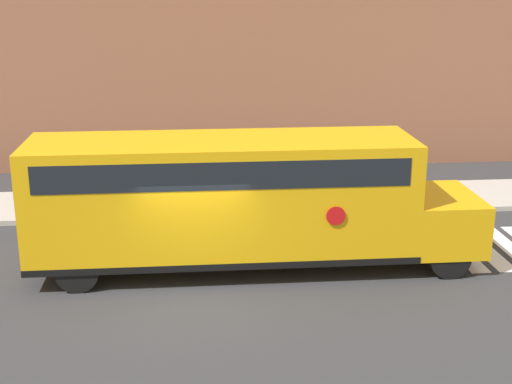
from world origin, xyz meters
name	(u,v)px	position (x,y,z in m)	size (l,w,h in m)	color
ground_plane	(196,291)	(0.00, 0.00, 0.00)	(60.00, 60.00, 0.00)	#333335
sidewalk_strip	(194,203)	(0.00, 6.50, 0.07)	(44.00, 3.00, 0.15)	#B2ADA3
building_backdrop	(189,14)	(0.00, 13.00, 5.55)	(32.00, 4.00, 11.11)	#935B42
school_bus	(237,196)	(1.05, 1.33, 1.85)	(10.86, 2.57, 3.24)	#EAA80F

